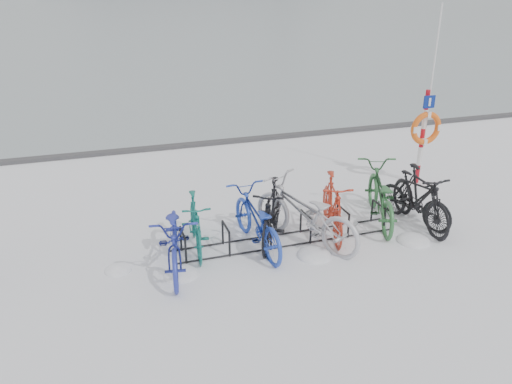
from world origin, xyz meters
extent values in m
plane|color=white|center=(0.00, 0.00, 0.00)|extent=(900.00, 900.00, 0.00)
cube|color=#3F3F42|center=(0.00, 5.90, 0.05)|extent=(400.00, 0.25, 0.10)
cylinder|color=black|center=(-1.80, -0.22, 0.22)|extent=(0.04, 0.04, 0.44)
cylinder|color=black|center=(-1.80, 0.22, 0.22)|extent=(0.04, 0.04, 0.44)
cylinder|color=black|center=(-1.80, 0.00, 0.44)|extent=(0.04, 0.44, 0.04)
cylinder|color=black|center=(-1.08, -0.22, 0.22)|extent=(0.04, 0.04, 0.44)
cylinder|color=black|center=(-1.08, 0.22, 0.22)|extent=(0.04, 0.04, 0.44)
cylinder|color=black|center=(-1.08, 0.00, 0.44)|extent=(0.04, 0.44, 0.04)
cylinder|color=black|center=(-0.36, -0.22, 0.22)|extent=(0.04, 0.04, 0.44)
cylinder|color=black|center=(-0.36, 0.22, 0.22)|extent=(0.04, 0.04, 0.44)
cylinder|color=black|center=(-0.36, 0.00, 0.44)|extent=(0.04, 0.44, 0.04)
cylinder|color=black|center=(0.36, -0.22, 0.22)|extent=(0.04, 0.04, 0.44)
cylinder|color=black|center=(0.36, 0.22, 0.22)|extent=(0.04, 0.04, 0.44)
cylinder|color=black|center=(0.36, 0.00, 0.44)|extent=(0.04, 0.44, 0.04)
cylinder|color=black|center=(1.08, -0.22, 0.22)|extent=(0.04, 0.04, 0.44)
cylinder|color=black|center=(1.08, 0.22, 0.22)|extent=(0.04, 0.04, 0.44)
cylinder|color=black|center=(1.08, 0.00, 0.44)|extent=(0.04, 0.44, 0.04)
cylinder|color=black|center=(1.80, -0.22, 0.22)|extent=(0.04, 0.04, 0.44)
cylinder|color=black|center=(1.80, 0.22, 0.22)|extent=(0.04, 0.04, 0.44)
cylinder|color=black|center=(1.80, 0.00, 0.44)|extent=(0.04, 0.44, 0.04)
cylinder|color=black|center=(0.00, -0.22, 0.02)|extent=(4.00, 0.03, 0.03)
cylinder|color=black|center=(0.00, 0.22, 0.02)|extent=(4.00, 0.03, 0.03)
cylinder|color=#B20E18|center=(3.80, 1.67, 0.21)|extent=(0.09, 0.09, 0.42)
cylinder|color=silver|center=(3.80, 1.67, 0.63)|extent=(0.09, 0.09, 0.42)
cylinder|color=#B20E18|center=(3.80, 1.67, 1.04)|extent=(0.09, 0.09, 0.42)
cylinder|color=silver|center=(3.80, 1.67, 1.46)|extent=(0.09, 0.09, 0.42)
cylinder|color=#B20E18|center=(3.80, 1.67, 1.88)|extent=(0.09, 0.09, 0.42)
torus|color=orange|center=(3.80, 1.58, 1.28)|extent=(0.73, 0.12, 0.73)
cube|color=navy|center=(3.80, 1.59, 1.85)|extent=(0.27, 0.03, 0.27)
cylinder|color=silver|center=(3.89, 1.72, 1.90)|extent=(0.03, 0.03, 3.79)
imported|color=#2733A0|center=(-1.95, -0.24, 0.52)|extent=(0.99, 2.08, 1.05)
imported|color=#156D61|center=(-1.54, 0.24, 0.48)|extent=(0.61, 1.63, 0.96)
imported|color=blue|center=(-0.55, -0.01, 0.51)|extent=(0.83, 1.98, 1.02)
imported|color=black|center=(-0.23, 0.13, 0.54)|extent=(1.31, 1.81, 1.08)
imported|color=silver|center=(0.27, -0.14, 0.58)|extent=(1.73, 2.31, 1.16)
imported|color=red|center=(0.89, 0.06, 0.54)|extent=(0.98, 1.87, 1.08)
imported|color=#306C39|center=(1.95, 0.23, 0.55)|extent=(1.38, 2.21, 1.09)
imported|color=black|center=(2.54, -0.02, 0.49)|extent=(0.93, 1.68, 0.97)
imported|color=black|center=(2.56, -0.15, 0.56)|extent=(0.61, 1.88, 1.11)
ellipsoid|color=white|center=(1.36, 0.32, 0.00)|extent=(0.41, 0.41, 0.14)
ellipsoid|color=white|center=(2.10, -0.71, 0.00)|extent=(0.59, 0.59, 0.20)
ellipsoid|color=white|center=(0.85, 0.76, 0.00)|extent=(0.33, 0.33, 0.12)
ellipsoid|color=white|center=(-2.86, -0.10, 0.00)|extent=(0.42, 0.42, 0.15)
ellipsoid|color=white|center=(-1.94, -0.54, 0.00)|extent=(0.54, 0.54, 0.19)
ellipsoid|color=white|center=(-1.06, 0.40, 0.00)|extent=(0.39, 0.39, 0.14)
ellipsoid|color=white|center=(2.79, 0.17, 0.00)|extent=(0.40, 0.40, 0.14)
ellipsoid|color=white|center=(0.24, -0.64, 0.00)|extent=(0.58, 0.58, 0.20)
camera|label=1|loc=(-2.89, -7.16, 4.13)|focal=35.00mm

